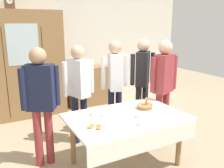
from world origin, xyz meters
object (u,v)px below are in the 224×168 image
Objects in this scene: wall_cabinet at (23,65)px; person_beside_shelf at (41,96)px; dining_table at (127,124)px; book_stack at (89,66)px; person_by_cabinet at (164,81)px; tea_cup_back_edge at (140,124)px; tea_cup_far_left at (104,115)px; tea_cup_center at (139,116)px; bread_basket at (145,106)px; person_near_right_end at (143,75)px; bookshelf_low at (89,86)px; pastry_plate at (95,128)px; mantel_clock at (9,3)px; person_behind_table_right at (79,85)px; person_behind_table_left at (115,79)px; tea_cup_near_right at (93,114)px; spoon_far_left at (81,118)px; spoon_near_right at (172,116)px.

person_beside_shelf is (-0.09, -2.00, -0.10)m from wall_cabinet.
book_stack reaches higher than dining_table.
wall_cabinet reaches higher than person_by_cabinet.
tea_cup_back_edge and tea_cup_far_left have the same top height.
wall_cabinet is at bearing 110.74° from tea_cup_center.
person_near_right_end is at bearing 57.16° from bread_basket.
bookshelf_low reaches higher than tea_cup_center.
dining_table is at bearing -30.88° from person_beside_shelf.
book_stack is at bearing 1.98° from wall_cabinet.
pastry_plate reaches higher than dining_table.
wall_cabinet is 9.11× the size of bread_basket.
mantel_clock is 3.45m from tea_cup_back_edge.
mantel_clock is 2.45m from bookshelf_low.
pastry_plate is 1.16m from person_behind_table_right.
bread_basket is 0.86× the size of pastry_plate.
tea_cup_far_left is at bearing -126.42° from person_behind_table_left.
person_near_right_end is at bearing 29.31° from tea_cup_near_right.
dining_table is 1.12m from person_by_cabinet.
person_behind_table_right is (0.73, -1.61, -1.33)m from mantel_clock.
tea_cup_center is 1.14m from person_behind_table_left.
dining_table is 6.46× the size of mantel_clock.
mantel_clock is at bearing 91.71° from person_beside_shelf.
person_near_right_end is (1.24, 0.01, 0.04)m from person_behind_table_right.
tea_cup_far_left is (-0.28, 0.13, 0.13)m from dining_table.
wall_cabinet is 1.32× the size of person_near_right_end.
tea_cup_far_left is at bearing -33.22° from person_beside_shelf.
dining_table is 1.41m from person_near_right_end.
tea_cup_center is at bearing -33.94° from tea_cup_near_right.
person_beside_shelf is at bearing 139.06° from spoon_far_left.
tea_cup_back_edge is 0.26m from tea_cup_center.
mantel_clock is 2.49m from person_behind_table_left.
spoon_near_right is (0.54, -0.26, 0.10)m from dining_table.
bookshelf_low is 8.36× the size of spoon_far_left.
person_behind_table_right reaches higher than tea_cup_near_right.
tea_cup_center is 0.08× the size of person_by_cabinet.
tea_cup_near_right is 0.73m from person_beside_shelf.
mantel_clock is at bearing 131.22° from person_behind_table_left.
person_by_cabinet is at bearing 24.18° from dining_table.
wall_cabinet is 16.82× the size of tea_cup_center.
spoon_near_right is at bearing -81.49° from person_behind_table_left.
tea_cup_center is (0.40, -0.23, 0.00)m from tea_cup_far_left.
person_by_cabinet is at bearing 26.33° from bread_basket.
tea_cup_near_right is at bearing 173.08° from bread_basket.
tea_cup_back_edge is 0.55m from pastry_plate.
pastry_plate is at bearing 161.07° from tea_cup_back_edge.
person_behind_table_right is (-0.87, -1.67, 0.52)m from bookshelf_low.
person_near_right_end is at bearing 92.62° from person_by_cabinet.
book_stack is 2.50m from bread_basket.
person_behind_table_left reaches higher than bread_basket.
pastry_plate is 0.17× the size of person_behind_table_left.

